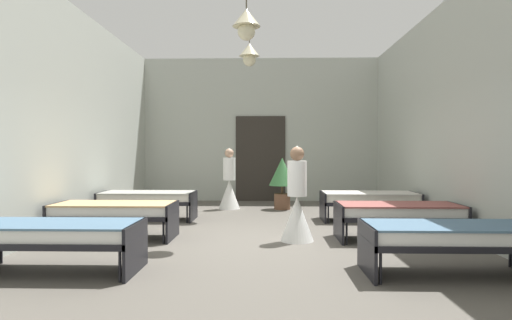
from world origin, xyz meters
The scene contains 11 objects.
ground_plane centered at (0.00, 0.00, -0.05)m, with size 7.19×11.30×0.10m, color #59544C.
room_shell centered at (0.00, 1.36, 2.03)m, with size 6.99×10.90×4.04m.
bed_left_row_0 centered at (-2.24, -1.90, 0.44)m, with size 1.90×0.84×0.57m.
bed_right_row_0 centered at (2.24, -1.90, 0.44)m, with size 1.90×0.84×0.57m.
bed_left_row_1 centered at (-2.24, 0.00, 0.44)m, with size 1.90×0.84×0.57m.
bed_right_row_1 centered at (2.24, 0.00, 0.44)m, with size 1.90×0.84×0.57m.
bed_left_row_2 centered at (-2.24, 1.90, 0.44)m, with size 1.90×0.84×0.57m.
bed_right_row_2 centered at (2.24, 1.90, 0.44)m, with size 1.90×0.84×0.57m.
nurse_near_aisle centered at (0.66, -0.09, 0.53)m, with size 0.52×0.52×1.49m.
nurse_mid_aisle centered at (-0.74, 3.64, 0.53)m, with size 0.52×0.52×1.49m.
potted_plant centered at (0.55, 3.58, 0.79)m, with size 0.64×0.64×1.25m.
Camera 1 is at (0.19, -6.72, 1.39)m, focal length 29.92 mm.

